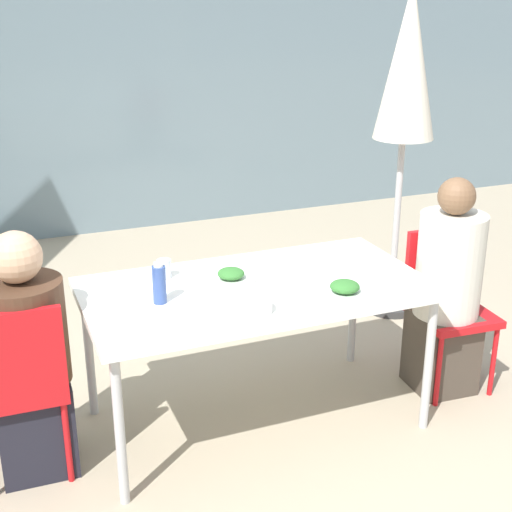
# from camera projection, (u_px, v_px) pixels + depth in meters

# --- Properties ---
(ground_plane) EXTENTS (24.00, 24.00, 0.00)m
(ground_plane) POSITION_uv_depth(u_px,v_px,m) (256.00, 419.00, 3.70)
(ground_plane) COLOR tan
(building_facade) EXTENTS (10.00, 0.20, 3.00)m
(building_facade) POSITION_uv_depth(u_px,v_px,m) (106.00, 64.00, 6.23)
(building_facade) COLOR slate
(building_facade) RESTS_ON ground
(dining_table) EXTENTS (1.66, 0.87, 0.76)m
(dining_table) POSITION_uv_depth(u_px,v_px,m) (256.00, 295.00, 3.46)
(dining_table) COLOR white
(dining_table) RESTS_ON ground
(chair_left) EXTENTS (0.41, 0.41, 0.87)m
(chair_left) POSITION_uv_depth(u_px,v_px,m) (19.00, 379.00, 3.08)
(chair_left) COLOR red
(chair_left) RESTS_ON ground
(person_left) EXTENTS (0.37, 0.37, 1.15)m
(person_left) POSITION_uv_depth(u_px,v_px,m) (29.00, 363.00, 3.16)
(person_left) COLOR black
(person_left) RESTS_ON ground
(chair_right) EXTENTS (0.43, 0.43, 0.87)m
(chair_right) POSITION_uv_depth(u_px,v_px,m) (446.00, 296.00, 3.93)
(chair_right) COLOR red
(chair_right) RESTS_ON ground
(person_right) EXTENTS (0.35, 0.35, 1.20)m
(person_right) POSITION_uv_depth(u_px,v_px,m) (447.00, 294.00, 3.82)
(person_right) COLOR #473D33
(person_right) RESTS_ON ground
(closed_umbrella) EXTENTS (0.39, 0.39, 2.17)m
(closed_umbrella) POSITION_uv_depth(u_px,v_px,m) (407.00, 74.00, 4.44)
(closed_umbrella) COLOR #333333
(closed_umbrella) RESTS_ON ground
(plate_0) EXTENTS (0.25, 0.25, 0.07)m
(plate_0) POSITION_uv_depth(u_px,v_px,m) (345.00, 290.00, 3.32)
(plate_0) COLOR white
(plate_0) RESTS_ON dining_table
(plate_1) EXTENTS (0.24, 0.24, 0.07)m
(plate_1) POSITION_uv_depth(u_px,v_px,m) (231.00, 276.00, 3.48)
(plate_1) COLOR white
(plate_1) RESTS_ON dining_table
(bottle) EXTENTS (0.06, 0.06, 0.19)m
(bottle) POSITION_uv_depth(u_px,v_px,m) (159.00, 284.00, 3.21)
(bottle) COLOR #334C8E
(bottle) RESTS_ON dining_table
(drinking_cup) EXTENTS (0.07, 0.07, 0.09)m
(drinking_cup) POSITION_uv_depth(u_px,v_px,m) (164.00, 269.00, 3.51)
(drinking_cup) COLOR silver
(drinking_cup) RESTS_ON dining_table
(salad_bowl) EXTENTS (0.19, 0.19, 0.06)m
(salad_bowl) POSITION_uv_depth(u_px,v_px,m) (251.00, 305.00, 3.14)
(salad_bowl) COLOR white
(salad_bowl) RESTS_ON dining_table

